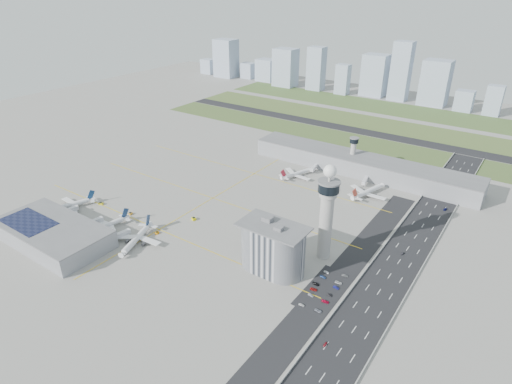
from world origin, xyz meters
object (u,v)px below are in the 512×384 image
Objects in this scene: airplane_near_b at (104,223)px; car_lot_7 at (325,301)px; car_lot_5 at (326,272)px; car_hw_4 at (444,177)px; tug_4 at (324,190)px; airplane_near_c at (135,236)px; admin_building at (273,248)px; car_hw_2 at (445,209)px; car_lot_9 at (336,288)px; jet_bridge_far_1 at (366,179)px; jet_bridge_near_0 at (60,215)px; tug_0 at (101,203)px; car_lot_11 at (345,276)px; car_lot_3 at (316,284)px; tug_3 at (194,219)px; car_hw_1 at (402,254)px; secondary_tower at (353,151)px; control_tower at (327,209)px; car_lot_2 at (314,289)px; airplane_near_a at (69,202)px; tug_2 at (157,233)px; car_lot_6 at (318,311)px; car_lot_4 at (323,277)px; car_lot_8 at (330,295)px; car_lot_0 at (301,305)px; tug_1 at (130,213)px; car_lot_10 at (338,283)px; jet_bridge_near_2 at (112,240)px; car_hw_0 at (325,344)px; tug_5 at (336,190)px; car_lot_1 at (311,295)px; jet_bridge_far_0 at (316,166)px; jet_bridge_near_1 at (85,227)px; airplane_far_a at (298,171)px; airplane_far_b at (369,189)px.

airplane_near_b is 9.17× the size of car_lot_7.
car_hw_4 reaches higher than car_lot_5.
airplane_near_c is at bearing 137.77° from tug_4.
airplane_near_b is 293.01m from car_hw_4.
car_hw_2 is at bearing 63.32° from admin_building.
car_lot_9 is (164.95, 35.17, -4.78)m from airplane_near_b.
jet_bridge_far_1 is 72.88m from car_hw_4.
jet_bridge_near_0 is 208.52m from car_lot_7.
tug_0 is 200.93m from car_lot_11.
admin_building is 33.34m from car_lot_3.
car_hw_1 is at bearing -48.26° from tug_3.
secondary_tower reaches higher than car_lot_11.
car_hw_1 is at bearing -88.66° from car_hw_4.
control_tower reaches higher than jet_bridge_far_1.
car_lot_7 is at bearing -95.24° from car_hw_2.
car_lot_9 is at bearing 112.60° from airplane_near_b.
car_lot_11 is at bearing -32.29° from car_lot_2.
airplane_near_a is 2.81× the size of jet_bridge_near_0.
tug_2 is 0.67× the size of car_lot_6.
car_lot_4 is at bearing -101.31° from car_hw_2.
tug_0 reaches higher than car_lot_8.
car_lot_7 is 1.09× the size of car_lot_11.
car_lot_0 is 13.85m from car_lot_7.
tug_1 is at bearing 88.13° from car_lot_11.
car_lot_6 is 0.97× the size of car_lot_10.
car_hw_0 is (160.42, 1.21, -2.31)m from jet_bridge_near_2.
car_hw_4 is at bearing -15.85° from car_lot_0.
car_hw_0 is at bearing -91.45° from car_hw_4.
car_lot_6 is at bearing -153.19° from car_lot_2.
control_tower is 19.30× the size of car_lot_5.
car_lot_6 is (55.92, -140.64, -0.49)m from tug_5.
car_lot_1 is at bearing 44.49° from car_lot_6.
jet_bridge_far_0 is 50.00m from jet_bridge_far_1.
airplane_near_c is at bearing 106.12° from car_lot_3.
admin_building is 34.68m from car_lot_2.
tug_2 is at bearing -109.96° from secondary_tower.
jet_bridge_far_0 is 177.64m from car_lot_2.
tug_2 is 121.53m from car_lot_4.
tug_1 is at bearing 95.01° from car_lot_1.
airplane_near_c is 147.24m from car_hw_0.
secondary_tower is 239.88m from jet_bridge_near_1.
car_lot_6 is 1.09× the size of car_hw_4.
car_lot_3 is 1.17× the size of car_lot_9.
airplane_near_c reaches higher than car_lot_5.
airplane_far_a reaches higher than car_hw_2.
car_lot_4 is (19.36, -120.91, -5.13)m from airplane_far_b.
tug_1 reaches higher than tug_4.
car_hw_4 is at bearing 121.07° from jet_bridge_far_1.
airplane_near_b is 10.21× the size of car_hw_4.
car_lot_4 is (30.40, 9.46, -14.67)m from admin_building.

